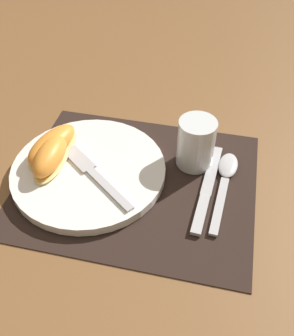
# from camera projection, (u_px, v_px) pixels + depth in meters

# --- Properties ---
(ground_plane) EXTENTS (3.00, 3.00, 0.00)m
(ground_plane) POSITION_uv_depth(u_px,v_px,m) (137.00, 183.00, 0.68)
(ground_plane) COLOR brown
(placemat) EXTENTS (0.41, 0.33, 0.00)m
(placemat) POSITION_uv_depth(u_px,v_px,m) (137.00, 182.00, 0.68)
(placemat) COLOR black
(placemat) RESTS_ON ground_plane
(plate) EXTENTS (0.27, 0.27, 0.02)m
(plate) POSITION_uv_depth(u_px,v_px,m) (88.00, 172.00, 0.69)
(plate) COLOR white
(plate) RESTS_ON placemat
(juice_glass) EXTENTS (0.07, 0.07, 0.09)m
(juice_glass) POSITION_uv_depth(u_px,v_px,m) (196.00, 146.00, 0.69)
(juice_glass) COLOR silver
(juice_glass) RESTS_ON placemat
(knife) EXTENTS (0.03, 0.21, 0.01)m
(knife) POSITION_uv_depth(u_px,v_px,m) (207.00, 189.00, 0.66)
(knife) COLOR #BCBCC1
(knife) RESTS_ON placemat
(spoon) EXTENTS (0.04, 0.19, 0.01)m
(spoon) POSITION_uv_depth(u_px,v_px,m) (226.00, 175.00, 0.68)
(spoon) COLOR #BCBCC1
(spoon) RESTS_ON placemat
(fork) EXTENTS (0.16, 0.13, 0.00)m
(fork) POSITION_uv_depth(u_px,v_px,m) (93.00, 172.00, 0.67)
(fork) COLOR #BCBCC1
(fork) RESTS_ON plate
(citrus_wedge_0) EXTENTS (0.09, 0.13, 0.04)m
(citrus_wedge_0) POSITION_uv_depth(u_px,v_px,m) (52.00, 145.00, 0.70)
(citrus_wedge_0) COLOR #F4DB84
(citrus_wedge_0) RESTS_ON plate
(citrus_wedge_1) EXTENTS (0.05, 0.11, 0.04)m
(citrus_wedge_1) POSITION_uv_depth(u_px,v_px,m) (50.00, 157.00, 0.67)
(citrus_wedge_1) COLOR #F4DB84
(citrus_wedge_1) RESTS_ON plate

